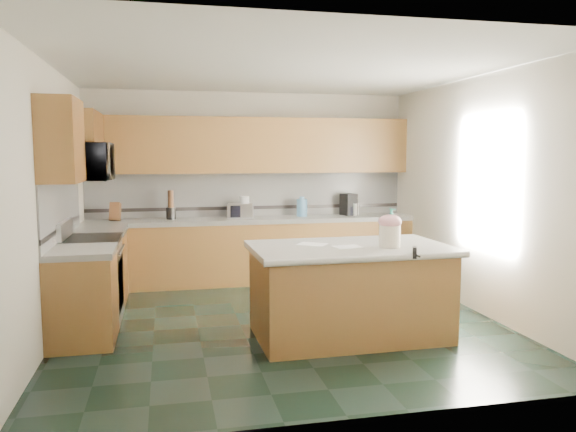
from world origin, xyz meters
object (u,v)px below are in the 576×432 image
object	(u,v)px
island_top	(350,248)
coffee_maker	(349,204)
knife_block	(115,212)
treat_jar	(390,236)
soap_bottle_island	(391,224)
toaster_oven	(241,211)
island_base	(349,294)

from	to	relation	value
island_top	coffee_maker	size ratio (longest dim) A/B	6.12
coffee_maker	knife_block	bearing A→B (deg)	161.96
treat_jar	coffee_maker	world-z (taller)	coffee_maker
soap_bottle_island	toaster_oven	xyz separation A→B (m)	(-1.29, 2.36, -0.06)
island_base	island_top	xyz separation A→B (m)	(-0.00, 0.00, 0.46)
island_base	toaster_oven	size ratio (longest dim) A/B	5.19
island_top	soap_bottle_island	bearing A→B (deg)	26.80
island_base	toaster_oven	xyz separation A→B (m)	(-0.73, 2.65, 0.59)
treat_jar	toaster_oven	size ratio (longest dim) A/B	0.61
soap_bottle_island	coffee_maker	distance (m)	2.41
treat_jar	soap_bottle_island	size ratio (longest dim) A/B	0.66
soap_bottle_island	toaster_oven	world-z (taller)	soap_bottle_island
treat_jar	soap_bottle_island	xyz separation A→B (m)	(0.21, 0.47, 0.06)
island_top	knife_block	distance (m)	3.60
toaster_oven	treat_jar	bearing A→B (deg)	-57.42
knife_block	coffee_maker	world-z (taller)	coffee_maker
toaster_oven	coffee_maker	bearing A→B (deg)	12.82
island_base	treat_jar	bearing A→B (deg)	-28.66
island_top	knife_block	size ratio (longest dim) A/B	7.92
coffee_maker	toaster_oven	bearing A→B (deg)	162.50
island_base	knife_block	world-z (taller)	knife_block
toaster_oven	coffee_maker	world-z (taller)	coffee_maker
toaster_oven	island_top	bearing A→B (deg)	-62.77
island_top	coffee_maker	distance (m)	2.83
island_top	coffee_maker	xyz separation A→B (m)	(0.88, 2.68, 0.19)
island_top	soap_bottle_island	size ratio (longest dim) A/B	5.91
island_base	soap_bottle_island	world-z (taller)	soap_bottle_island
knife_block	toaster_oven	distance (m)	1.70
island_base	coffee_maker	bearing A→B (deg)	70.79
soap_bottle_island	toaster_oven	bearing A→B (deg)	100.89
treat_jar	coffee_maker	size ratio (longest dim) A/B	0.68
soap_bottle_island	island_base	bearing A→B (deg)	-169.92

